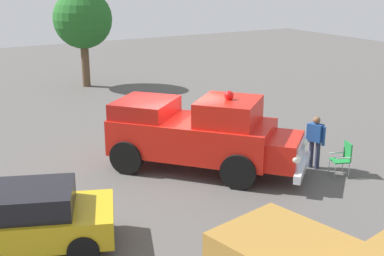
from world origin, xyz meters
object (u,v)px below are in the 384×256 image
(lawn_chair_by_car, at_px, (344,156))
(oak_tree_left, at_px, (83,20))
(vintage_fire_truck, at_px, (199,133))
(spectator_standing, at_px, (315,139))
(lawn_chair_near_truck, at_px, (154,116))
(classic_hot_rod, at_px, (15,219))
(spectator_seated, at_px, (154,115))

(lawn_chair_by_car, distance_m, oak_tree_left, 16.49)
(vintage_fire_truck, relative_size, spectator_standing, 3.54)
(lawn_chair_near_truck, xyz_separation_m, lawn_chair_by_car, (-3.02, 6.89, 0.00))
(vintage_fire_truck, relative_size, lawn_chair_near_truck, 5.81)
(vintage_fire_truck, xyz_separation_m, classic_hot_rod, (5.98, 2.12, -0.45))
(vintage_fire_truck, height_order, spectator_standing, vintage_fire_truck)
(vintage_fire_truck, bearing_deg, oak_tree_left, -94.33)
(spectator_standing, bearing_deg, classic_hot_rod, 2.82)
(vintage_fire_truck, height_order, lawn_chair_near_truck, vintage_fire_truck)
(spectator_seated, relative_size, spectator_standing, 0.77)
(vintage_fire_truck, height_order, oak_tree_left, oak_tree_left)
(spectator_seated, bearing_deg, lawn_chair_near_truck, -110.02)
(vintage_fire_truck, distance_m, lawn_chair_near_truck, 4.43)
(lawn_chair_by_car, relative_size, spectator_standing, 0.61)
(spectator_standing, distance_m, oak_tree_left, 15.54)
(oak_tree_left, bearing_deg, lawn_chair_near_truck, 87.12)
(vintage_fire_truck, distance_m, spectator_seated, 4.29)
(lawn_chair_by_car, relative_size, spectator_seated, 0.79)
(oak_tree_left, bearing_deg, vintage_fire_truck, 85.67)
(lawn_chair_near_truck, distance_m, lawn_chair_by_car, 7.52)
(classic_hot_rod, distance_m, spectator_seated, 9.09)
(vintage_fire_truck, xyz_separation_m, spectator_seated, (-0.52, -4.23, -0.50))
(vintage_fire_truck, distance_m, oak_tree_left, 13.73)
(classic_hot_rod, distance_m, lawn_chair_by_car, 9.57)
(classic_hot_rod, xyz_separation_m, spectator_seated, (-6.50, -6.35, -0.05))
(vintage_fire_truck, xyz_separation_m, oak_tree_left, (-1.02, -13.50, 2.33))
(vintage_fire_truck, distance_m, spectator_standing, 3.62)
(spectator_seated, relative_size, oak_tree_left, 0.25)
(lawn_chair_by_car, bearing_deg, spectator_seated, -65.64)
(lawn_chair_near_truck, bearing_deg, vintage_fire_truck, 82.64)
(oak_tree_left, bearing_deg, lawn_chair_by_car, 99.06)
(classic_hot_rod, relative_size, oak_tree_left, 0.93)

